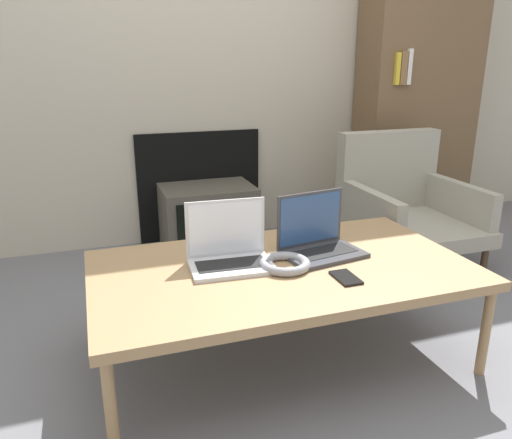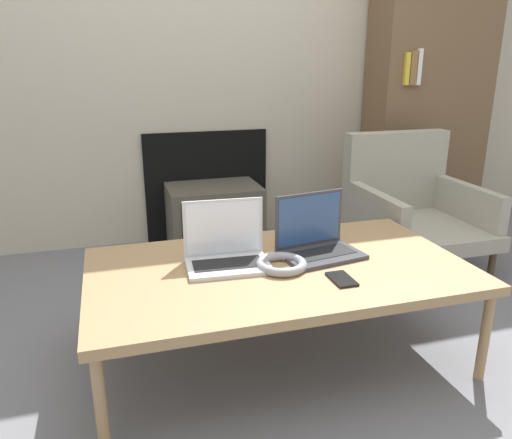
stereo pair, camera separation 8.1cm
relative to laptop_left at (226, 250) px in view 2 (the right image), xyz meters
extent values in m
plane|color=slate|center=(0.18, -0.24, -0.44)|extent=(14.00, 14.00, 0.00)
cube|color=#B7AD99|center=(0.18, 1.41, 0.86)|extent=(7.00, 0.06, 2.60)
cube|color=black|center=(0.20, 1.37, -0.10)|extent=(0.78, 0.03, 0.68)
cube|color=#9E7A51|center=(0.18, -0.07, -0.07)|extent=(1.39, 0.78, 0.04)
cylinder|color=#9E7A51|center=(-0.47, -0.42, -0.26)|extent=(0.04, 0.04, 0.35)
cylinder|color=#9E7A51|center=(0.84, -0.42, -0.26)|extent=(0.04, 0.04, 0.35)
cylinder|color=#9E7A51|center=(-0.47, 0.28, -0.26)|extent=(0.04, 0.04, 0.35)
cylinder|color=#9E7A51|center=(0.84, 0.28, -0.26)|extent=(0.04, 0.04, 0.35)
cube|color=silver|center=(0.00, -0.04, -0.05)|extent=(0.31, 0.22, 0.02)
cube|color=black|center=(0.00, -0.04, -0.04)|extent=(0.26, 0.13, 0.00)
cube|color=silver|center=(0.00, 0.06, 0.07)|extent=(0.30, 0.03, 0.22)
cube|color=white|center=(0.00, 0.05, 0.07)|extent=(0.28, 0.02, 0.20)
cube|color=#38383D|center=(0.37, -0.04, -0.05)|extent=(0.33, 0.25, 0.02)
cube|color=black|center=(0.37, -0.04, -0.04)|extent=(0.27, 0.15, 0.00)
cube|color=#38383D|center=(0.35, 0.06, 0.07)|extent=(0.30, 0.06, 0.22)
cube|color=#2D4C7F|center=(0.35, 0.05, 0.07)|extent=(0.27, 0.05, 0.20)
torus|color=gray|center=(0.19, -0.10, -0.04)|extent=(0.19, 0.19, 0.03)
cube|color=black|center=(0.35, -0.26, -0.05)|extent=(0.07, 0.12, 0.01)
cube|color=#4C473D|center=(0.20, 1.17, -0.24)|extent=(0.55, 0.39, 0.39)
cube|color=black|center=(0.20, 0.97, -0.24)|extent=(0.45, 0.01, 0.30)
cube|color=gray|center=(1.21, 0.55, -0.23)|extent=(0.63, 0.68, 0.08)
cube|color=gray|center=(1.22, 0.84, 0.05)|extent=(0.63, 0.10, 0.46)
cube|color=gray|center=(0.93, 0.55, -0.09)|extent=(0.06, 0.60, 0.20)
cube|color=gray|center=(1.50, 0.55, -0.09)|extent=(0.06, 0.60, 0.20)
cylinder|color=#4C3828|center=(0.95, 0.27, -0.35)|extent=(0.04, 0.04, 0.17)
cylinder|color=#4C3828|center=(1.48, 0.27, -0.35)|extent=(0.04, 0.04, 0.17)
cylinder|color=#4C3828|center=(0.95, 0.84, -0.35)|extent=(0.04, 0.04, 0.17)
cylinder|color=#4C3828|center=(1.48, 0.84, -0.35)|extent=(0.04, 0.04, 0.17)
cube|color=brown|center=(1.66, 1.21, 0.43)|extent=(0.79, 0.30, 1.74)
cube|color=gold|center=(1.37, 1.05, 0.62)|extent=(0.03, 0.02, 0.19)
cube|color=brown|center=(1.42, 1.05, 0.62)|extent=(0.04, 0.02, 0.20)
cube|color=silver|center=(1.46, 1.05, 0.63)|extent=(0.03, 0.02, 0.21)
camera|label=1|loc=(-0.46, -1.66, 0.68)|focal=35.00mm
camera|label=2|loc=(-0.39, -1.68, 0.68)|focal=35.00mm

